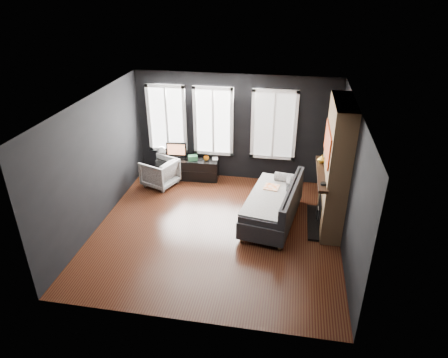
% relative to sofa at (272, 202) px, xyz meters
% --- Properties ---
extents(floor, '(5.00, 5.00, 0.00)m').
position_rel_sofa_xyz_m(floor, '(-1.10, -0.56, -0.45)').
color(floor, black).
rests_on(floor, ground).
extents(ceiling, '(5.00, 5.00, 0.00)m').
position_rel_sofa_xyz_m(ceiling, '(-1.10, -0.56, 2.25)').
color(ceiling, white).
rests_on(ceiling, ground).
extents(wall_back, '(5.00, 0.02, 2.70)m').
position_rel_sofa_xyz_m(wall_back, '(-1.10, 1.94, 0.90)').
color(wall_back, black).
rests_on(wall_back, ground).
extents(wall_left, '(0.02, 5.00, 2.70)m').
position_rel_sofa_xyz_m(wall_left, '(-3.60, -0.56, 0.90)').
color(wall_left, black).
rests_on(wall_left, ground).
extents(wall_right, '(0.02, 5.00, 2.70)m').
position_rel_sofa_xyz_m(wall_right, '(1.40, -0.56, 0.90)').
color(wall_right, black).
rests_on(wall_right, ground).
extents(windows, '(4.00, 0.16, 1.76)m').
position_rel_sofa_xyz_m(windows, '(-1.55, 1.90, 1.93)').
color(windows, white).
rests_on(windows, wall_back).
extents(fireplace, '(0.70, 1.62, 2.70)m').
position_rel_sofa_xyz_m(fireplace, '(1.20, 0.04, 0.90)').
color(fireplace, '#93724C').
rests_on(fireplace, floor).
extents(sofa, '(1.38, 2.25, 0.90)m').
position_rel_sofa_xyz_m(sofa, '(0.00, 0.00, 0.00)').
color(sofa, '#232325').
rests_on(sofa, floor).
extents(stripe_pillow, '(0.08, 0.34, 0.34)m').
position_rel_sofa_xyz_m(stripe_pillow, '(0.30, 0.39, 0.20)').
color(stripe_pillow, gray).
rests_on(stripe_pillow, sofa).
extents(armchair, '(0.92, 0.94, 0.76)m').
position_rel_sofa_xyz_m(armchair, '(-2.88, 1.17, -0.07)').
color(armchair, white).
rests_on(armchair, floor).
extents(media_console, '(1.59, 0.56, 0.54)m').
position_rel_sofa_xyz_m(media_console, '(-2.29, 1.68, -0.18)').
color(media_console, black).
rests_on(media_console, floor).
extents(monitor, '(0.53, 0.16, 0.47)m').
position_rel_sofa_xyz_m(monitor, '(-2.58, 1.70, 0.32)').
color(monitor, black).
rests_on(monitor, media_console).
extents(desk_fan, '(0.24, 0.24, 0.32)m').
position_rel_sofa_xyz_m(desk_fan, '(-2.95, 1.63, 0.25)').
color(desk_fan, '#9C9C9C').
rests_on(desk_fan, media_console).
extents(mug, '(0.14, 0.12, 0.14)m').
position_rel_sofa_xyz_m(mug, '(-1.80, 1.67, 0.16)').
color(mug, '#C7690D').
rests_on(mug, media_console).
extents(book, '(0.15, 0.04, 0.20)m').
position_rel_sofa_xyz_m(book, '(-1.66, 1.78, 0.19)').
color(book, '#BBB491').
rests_on(book, media_console).
extents(storage_box, '(0.27, 0.22, 0.13)m').
position_rel_sofa_xyz_m(storage_box, '(-2.14, 1.62, 0.15)').
color(storage_box, '#2F7043').
rests_on(storage_box, media_console).
extents(mantel_vase, '(0.23, 0.23, 0.17)m').
position_rel_sofa_xyz_m(mantel_vase, '(0.95, 0.49, 0.86)').
color(mantel_vase, gold).
rests_on(mantel_vase, fireplace).
extents(mantel_clock, '(0.14, 0.14, 0.04)m').
position_rel_sofa_xyz_m(mantel_clock, '(0.95, -0.51, 0.80)').
color(mantel_clock, black).
rests_on(mantel_clock, fireplace).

